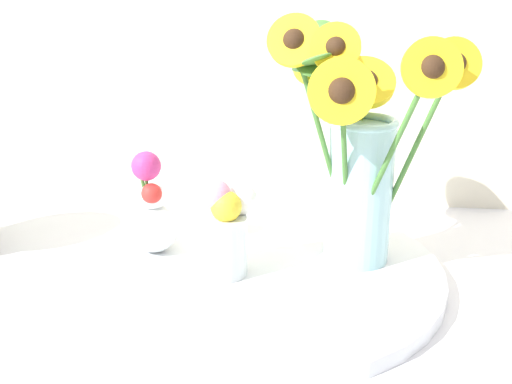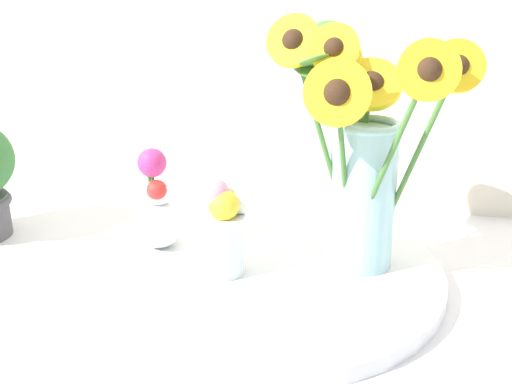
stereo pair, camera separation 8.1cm
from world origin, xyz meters
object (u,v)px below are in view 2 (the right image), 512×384
vase_small_center (222,228)px  vase_bulb_right (158,210)px  mason_jar_sunflowers (358,154)px  serving_tray (256,270)px

vase_small_center → vase_bulb_right: bearing=153.9°
mason_jar_sunflowers → vase_bulb_right: 0.30m
serving_tray → mason_jar_sunflowers: mason_jar_sunflowers is taller
serving_tray → vase_bulb_right: (-0.15, 0.03, 0.07)m
vase_small_center → vase_bulb_right: 0.13m
serving_tray → mason_jar_sunflowers: size_ratio=1.49×
serving_tray → mason_jar_sunflowers: 0.22m
vase_small_center → vase_bulb_right: (-0.11, 0.06, -0.00)m
vase_small_center → serving_tray: bearing=34.6°
vase_small_center → mason_jar_sunflowers: bearing=19.3°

